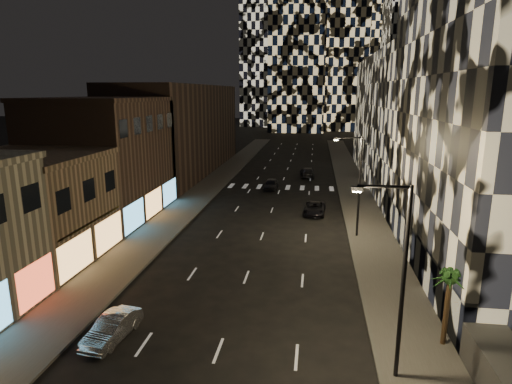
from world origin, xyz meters
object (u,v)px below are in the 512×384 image
(car_dark_oncoming, at_px, (307,172))
(palm_tree, at_px, (449,283))
(streetlight_near, at_px, (398,270))
(car_silver_parked, at_px, (112,328))
(car_dark_rightlane, at_px, (315,209))
(streetlight_far, at_px, (357,179))
(car_dark_midlane, at_px, (271,184))

(car_dark_oncoming, bearing_deg, palm_tree, 96.70)
(car_dark_oncoming, bearing_deg, streetlight_near, 92.40)
(car_dark_oncoming, bearing_deg, car_silver_parked, 75.36)
(car_dark_rightlane, xyz_separation_m, palm_tree, (6.75, -24.00, 2.92))
(car_dark_oncoming, xyz_separation_m, car_dark_rightlane, (1.25, -20.99, -0.10))
(car_silver_parked, distance_m, car_dark_rightlane, 27.86)
(streetlight_near, relative_size, car_silver_parked, 2.25)
(streetlight_near, bearing_deg, streetlight_far, 90.00)
(car_dark_rightlane, bearing_deg, palm_tree, -70.77)
(streetlight_far, height_order, car_dark_rightlane, streetlight_far)
(car_silver_parked, height_order, car_dark_oncoming, car_dark_oncoming)
(streetlight_far, distance_m, car_dark_rightlane, 9.18)
(car_dark_midlane, xyz_separation_m, palm_tree, (12.69, -35.31, 2.82))
(streetlight_near, xyz_separation_m, car_dark_midlane, (-9.54, 38.32, -4.62))
(streetlight_near, distance_m, car_dark_oncoming, 48.46)
(car_silver_parked, xyz_separation_m, car_dark_rightlane, (10.56, 25.78, -0.02))
(streetlight_far, xyz_separation_m, car_dark_midlane, (-9.54, 18.32, -4.62))
(car_dark_midlane, height_order, palm_tree, palm_tree)
(streetlight_near, height_order, car_dark_rightlane, streetlight_near)
(palm_tree, bearing_deg, car_dark_midlane, 109.76)
(palm_tree, bearing_deg, streetlight_far, 100.49)
(car_dark_midlane, relative_size, car_dark_oncoming, 0.85)
(streetlight_near, xyz_separation_m, palm_tree, (3.15, 3.01, -1.80))
(car_dark_midlane, relative_size, palm_tree, 1.04)
(car_dark_midlane, xyz_separation_m, car_dark_rightlane, (5.93, -11.31, -0.09))
(streetlight_near, bearing_deg, car_silver_parked, 175.06)
(streetlight_far, bearing_deg, car_dark_rightlane, 117.25)
(car_silver_parked, bearing_deg, car_dark_oncoming, 86.55)
(car_dark_midlane, height_order, car_dark_oncoming, car_dark_oncoming)
(streetlight_near, distance_m, car_dark_midlane, 39.76)
(car_silver_parked, xyz_separation_m, car_dark_midlane, (4.62, 37.09, 0.07))
(car_dark_midlane, bearing_deg, car_dark_oncoming, 65.60)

